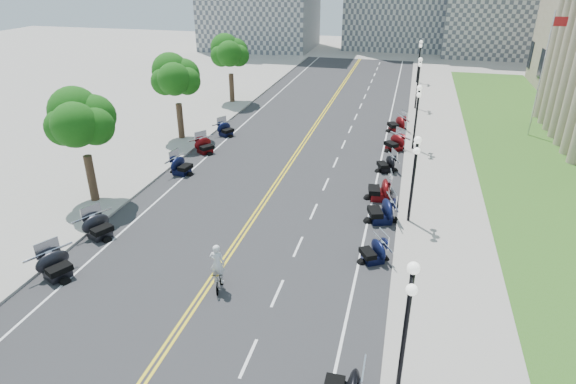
# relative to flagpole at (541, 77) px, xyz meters

# --- Properties ---
(ground) EXTENTS (160.00, 160.00, 0.00)m
(ground) POSITION_rel_flagpole_xyz_m (-18.00, -22.00, -5.00)
(ground) COLOR gray
(road) EXTENTS (16.00, 90.00, 0.01)m
(road) POSITION_rel_flagpole_xyz_m (-18.00, -12.00, -5.00)
(road) COLOR #333335
(road) RESTS_ON ground
(centerline_yellow_a) EXTENTS (0.12, 90.00, 0.00)m
(centerline_yellow_a) POSITION_rel_flagpole_xyz_m (-18.12, -12.00, -4.99)
(centerline_yellow_a) COLOR yellow
(centerline_yellow_a) RESTS_ON road
(centerline_yellow_b) EXTENTS (0.12, 90.00, 0.00)m
(centerline_yellow_b) POSITION_rel_flagpole_xyz_m (-17.88, -12.00, -4.99)
(centerline_yellow_b) COLOR yellow
(centerline_yellow_b) RESTS_ON road
(edge_line_north) EXTENTS (0.12, 90.00, 0.00)m
(edge_line_north) POSITION_rel_flagpole_xyz_m (-11.60, -12.00, -4.99)
(edge_line_north) COLOR white
(edge_line_north) RESTS_ON road
(edge_line_south) EXTENTS (0.12, 90.00, 0.00)m
(edge_line_south) POSITION_rel_flagpole_xyz_m (-24.40, -12.00, -4.99)
(edge_line_south) COLOR white
(edge_line_south) RESTS_ON road
(lane_dash_4) EXTENTS (0.12, 2.00, 0.00)m
(lane_dash_4) POSITION_rel_flagpole_xyz_m (-14.80, -30.00, -4.99)
(lane_dash_4) COLOR white
(lane_dash_4) RESTS_ON road
(lane_dash_5) EXTENTS (0.12, 2.00, 0.00)m
(lane_dash_5) POSITION_rel_flagpole_xyz_m (-14.80, -26.00, -4.99)
(lane_dash_5) COLOR white
(lane_dash_5) RESTS_ON road
(lane_dash_6) EXTENTS (0.12, 2.00, 0.00)m
(lane_dash_6) POSITION_rel_flagpole_xyz_m (-14.80, -22.00, -4.99)
(lane_dash_6) COLOR white
(lane_dash_6) RESTS_ON road
(lane_dash_7) EXTENTS (0.12, 2.00, 0.00)m
(lane_dash_7) POSITION_rel_flagpole_xyz_m (-14.80, -18.00, -4.99)
(lane_dash_7) COLOR white
(lane_dash_7) RESTS_ON road
(lane_dash_8) EXTENTS (0.12, 2.00, 0.00)m
(lane_dash_8) POSITION_rel_flagpole_xyz_m (-14.80, -14.00, -4.99)
(lane_dash_8) COLOR white
(lane_dash_8) RESTS_ON road
(lane_dash_9) EXTENTS (0.12, 2.00, 0.00)m
(lane_dash_9) POSITION_rel_flagpole_xyz_m (-14.80, -10.00, -4.99)
(lane_dash_9) COLOR white
(lane_dash_9) RESTS_ON road
(lane_dash_10) EXTENTS (0.12, 2.00, 0.00)m
(lane_dash_10) POSITION_rel_flagpole_xyz_m (-14.80, -6.00, -4.99)
(lane_dash_10) COLOR white
(lane_dash_10) RESTS_ON road
(lane_dash_11) EXTENTS (0.12, 2.00, 0.00)m
(lane_dash_11) POSITION_rel_flagpole_xyz_m (-14.80, -2.00, -4.99)
(lane_dash_11) COLOR white
(lane_dash_11) RESTS_ON road
(lane_dash_12) EXTENTS (0.12, 2.00, 0.00)m
(lane_dash_12) POSITION_rel_flagpole_xyz_m (-14.80, 2.00, -4.99)
(lane_dash_12) COLOR white
(lane_dash_12) RESTS_ON road
(lane_dash_13) EXTENTS (0.12, 2.00, 0.00)m
(lane_dash_13) POSITION_rel_flagpole_xyz_m (-14.80, 6.00, -4.99)
(lane_dash_13) COLOR white
(lane_dash_13) RESTS_ON road
(lane_dash_14) EXTENTS (0.12, 2.00, 0.00)m
(lane_dash_14) POSITION_rel_flagpole_xyz_m (-14.80, 10.00, -4.99)
(lane_dash_14) COLOR white
(lane_dash_14) RESTS_ON road
(lane_dash_15) EXTENTS (0.12, 2.00, 0.00)m
(lane_dash_15) POSITION_rel_flagpole_xyz_m (-14.80, 14.00, -4.99)
(lane_dash_15) COLOR white
(lane_dash_15) RESTS_ON road
(lane_dash_16) EXTENTS (0.12, 2.00, 0.00)m
(lane_dash_16) POSITION_rel_flagpole_xyz_m (-14.80, 18.00, -4.99)
(lane_dash_16) COLOR white
(lane_dash_16) RESTS_ON road
(lane_dash_17) EXTENTS (0.12, 2.00, 0.00)m
(lane_dash_17) POSITION_rel_flagpole_xyz_m (-14.80, 22.00, -4.99)
(lane_dash_17) COLOR white
(lane_dash_17) RESTS_ON road
(lane_dash_18) EXTENTS (0.12, 2.00, 0.00)m
(lane_dash_18) POSITION_rel_flagpole_xyz_m (-14.80, 26.00, -4.99)
(lane_dash_18) COLOR white
(lane_dash_18) RESTS_ON road
(lane_dash_19) EXTENTS (0.12, 2.00, 0.00)m
(lane_dash_19) POSITION_rel_flagpole_xyz_m (-14.80, 30.00, -4.99)
(lane_dash_19) COLOR white
(lane_dash_19) RESTS_ON road
(sidewalk_north) EXTENTS (5.00, 90.00, 0.15)m
(sidewalk_north) POSITION_rel_flagpole_xyz_m (-7.50, -12.00, -4.92)
(sidewalk_north) COLOR #9E9991
(sidewalk_north) RESTS_ON ground
(sidewalk_south) EXTENTS (5.00, 90.00, 0.15)m
(sidewalk_south) POSITION_rel_flagpole_xyz_m (-28.50, -12.00, -4.92)
(sidewalk_south) COLOR #9E9991
(sidewalk_south) RESTS_ON ground
(lawn) EXTENTS (9.00, 60.00, 0.10)m
(lawn) POSITION_rel_flagpole_xyz_m (-0.50, -4.00, -4.95)
(lawn) COLOR #356023
(lawn) RESTS_ON ground
(street_lamp_1) EXTENTS (0.50, 1.20, 4.90)m
(street_lamp_1) POSITION_rel_flagpole_xyz_m (-9.40, -30.00, -2.40)
(street_lamp_1) COLOR black
(street_lamp_1) RESTS_ON sidewalk_north
(street_lamp_2) EXTENTS (0.50, 1.20, 4.90)m
(street_lamp_2) POSITION_rel_flagpole_xyz_m (-9.40, -18.00, -2.40)
(street_lamp_2) COLOR black
(street_lamp_2) RESTS_ON sidewalk_north
(street_lamp_3) EXTENTS (0.50, 1.20, 4.90)m
(street_lamp_3) POSITION_rel_flagpole_xyz_m (-9.40, -6.00, -2.40)
(street_lamp_3) COLOR black
(street_lamp_3) RESTS_ON sidewalk_north
(street_lamp_4) EXTENTS (0.50, 1.20, 4.90)m
(street_lamp_4) POSITION_rel_flagpole_xyz_m (-9.40, 6.00, -2.40)
(street_lamp_4) COLOR black
(street_lamp_4) RESTS_ON sidewalk_north
(street_lamp_5) EXTENTS (0.50, 1.20, 4.90)m
(street_lamp_5) POSITION_rel_flagpole_xyz_m (-9.40, 18.00, -2.40)
(street_lamp_5) COLOR black
(street_lamp_5) RESTS_ON sidewalk_north
(flagpole) EXTENTS (1.10, 0.20, 10.00)m
(flagpole) POSITION_rel_flagpole_xyz_m (0.00, 0.00, 0.00)
(flagpole) COLOR silver
(flagpole) RESTS_ON ground
(tree_2) EXTENTS (4.80, 4.80, 9.20)m
(tree_2) POSITION_rel_flagpole_xyz_m (-28.00, -20.00, -0.25)
(tree_2) COLOR #235619
(tree_2) RESTS_ON sidewalk_south
(tree_3) EXTENTS (4.80, 4.80, 9.20)m
(tree_3) POSITION_rel_flagpole_xyz_m (-28.00, -8.00, -0.25)
(tree_3) COLOR #235619
(tree_3) RESTS_ON sidewalk_south
(tree_4) EXTENTS (4.80, 4.80, 9.20)m
(tree_4) POSITION_rel_flagpole_xyz_m (-28.00, 4.00, -0.25)
(tree_4) COLOR #235619
(tree_4) RESTS_ON sidewalk_south
(motorcycle_n_5) EXTENTS (2.43, 2.43, 1.24)m
(motorcycle_n_5) POSITION_rel_flagpole_xyz_m (-10.97, -22.38, -4.38)
(motorcycle_n_5) COLOR black
(motorcycle_n_5) RESTS_ON road
(motorcycle_n_6) EXTENTS (2.72, 2.72, 1.51)m
(motorcycle_n_6) POSITION_rel_flagpole_xyz_m (-10.91, -18.22, -4.25)
(motorcycle_n_6) COLOR black
(motorcycle_n_6) RESTS_ON road
(motorcycle_n_7) EXTENTS (2.39, 2.39, 1.49)m
(motorcycle_n_7) POSITION_rel_flagpole_xyz_m (-11.22, -15.35, -4.26)
(motorcycle_n_7) COLOR #590A0C
(motorcycle_n_7) RESTS_ON road
(motorcycle_n_8) EXTENTS (2.36, 2.36, 1.26)m
(motorcycle_n_8) POSITION_rel_flagpole_xyz_m (-11.11, -10.77, -4.37)
(motorcycle_n_8) COLOR black
(motorcycle_n_8) RESTS_ON road
(motorcycle_n_9) EXTENTS (2.79, 2.79, 1.38)m
(motorcycle_n_9) POSITION_rel_flagpole_xyz_m (-10.81, -6.35, -4.31)
(motorcycle_n_9) COLOR #590A0C
(motorcycle_n_9) RESTS_ON road
(motorcycle_n_10) EXTENTS (2.79, 2.79, 1.46)m
(motorcycle_n_10) POSITION_rel_flagpole_xyz_m (-10.87, -1.49, -4.27)
(motorcycle_n_10) COLOR #590A0C
(motorcycle_n_10) RESTS_ON road
(motorcycle_s_4) EXTENTS (2.66, 2.66, 1.38)m
(motorcycle_s_4) POSITION_rel_flagpole_xyz_m (-25.01, -27.32, -4.31)
(motorcycle_s_4) COLOR black
(motorcycle_s_4) RESTS_ON road
(motorcycle_s_5) EXTENTS (2.62, 2.62, 1.37)m
(motorcycle_s_5) POSITION_rel_flagpole_xyz_m (-25.24, -23.64, -4.32)
(motorcycle_s_5) COLOR black
(motorcycle_s_5) RESTS_ON road
(motorcycle_s_7) EXTENTS (2.21, 2.21, 1.35)m
(motorcycle_s_7) POSITION_rel_flagpole_xyz_m (-24.77, -14.73, -4.33)
(motorcycle_s_7) COLOR black
(motorcycle_s_7) RESTS_ON road
(motorcycle_s_8) EXTENTS (2.57, 2.57, 1.29)m
(motorcycle_s_8) POSITION_rel_flagpole_xyz_m (-24.86, -10.50, -4.35)
(motorcycle_s_8) COLOR #590A0C
(motorcycle_s_8) RESTS_ON road
(motorcycle_s_9) EXTENTS (2.42, 2.42, 1.24)m
(motorcycle_s_9) POSITION_rel_flagpole_xyz_m (-24.79, -6.23, -4.38)
(motorcycle_s_9) COLOR black
(motorcycle_s_9) RESTS_ON road
(bicycle) EXTENTS (0.90, 1.73, 1.00)m
(bicycle) POSITION_rel_flagpole_xyz_m (-17.44, -26.27, -4.50)
(bicycle) COLOR #A51414
(bicycle) RESTS_ON road
(cyclist_rider) EXTENTS (0.70, 0.46, 1.91)m
(cyclist_rider) POSITION_rel_flagpole_xyz_m (-17.44, -26.27, -3.04)
(cyclist_rider) COLOR silver
(cyclist_rider) RESTS_ON bicycle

